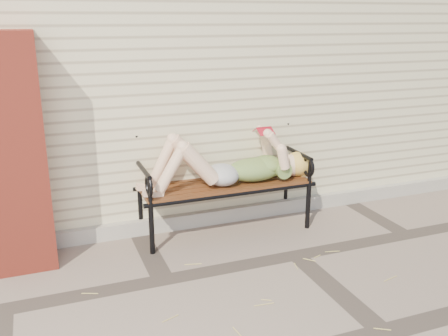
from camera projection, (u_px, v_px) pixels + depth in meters
name	position (u px, v px, depth m)	size (l,w,h in m)	color
ground	(296.00, 255.00, 4.57)	(80.00, 80.00, 0.00)	#75645A
house_wall	(194.00, 62.00, 6.82)	(8.00, 4.00, 3.00)	beige
foundation_strip	(253.00, 211.00, 5.42)	(8.00, 0.10, 0.15)	#9E998F
brick_pillar	(15.00, 154.00, 4.17)	(0.50, 0.50, 2.00)	#B03727
garden_bench	(221.00, 164.00, 5.02)	(1.85, 0.74, 1.20)	black
reading_woman	(228.00, 164.00, 4.88)	(1.75, 0.40, 0.55)	#0A404A
straw_scatter	(256.00, 315.00, 3.65)	(2.95, 1.79, 0.01)	tan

